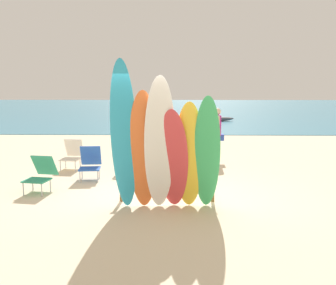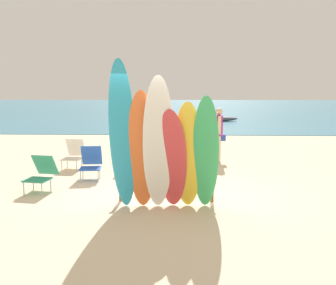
{
  "view_description": "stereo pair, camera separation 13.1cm",
  "coord_description": "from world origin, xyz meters",
  "px_view_note": "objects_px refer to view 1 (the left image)",
  "views": [
    {
      "loc": [
        0.17,
        -7.44,
        2.32
      ],
      "look_at": [
        0.0,
        1.05,
        1.04
      ],
      "focal_mm": 41.11,
      "sensor_mm": 36.0,
      "label": 1
    },
    {
      "loc": [
        0.3,
        -7.44,
        2.32
      ],
      "look_at": [
        0.0,
        1.05,
        1.04
      ],
      "focal_mm": 41.11,
      "sensor_mm": 36.0,
      "label": 2
    }
  ],
  "objects_px": {
    "surfboard_white_2": "(160,145)",
    "surfboard_yellow_4": "(189,156)",
    "surfboard_teal_0": "(124,138)",
    "surfboard_green_5": "(207,154)",
    "surfboard_rack": "(167,178)",
    "beachgoer_strolling": "(171,139)",
    "beachgoer_midbeach": "(217,130)",
    "beach_chair_red": "(90,162)",
    "beachgoer_near_rack": "(147,119)",
    "beachgoer_photographing": "(130,135)",
    "surfboard_red_3": "(173,160)",
    "distant_boat": "(200,119)",
    "beach_chair_striped": "(41,173)",
    "beach_chair_blue": "(72,153)",
    "surfboard_orange_1": "(143,151)"
  },
  "relations": [
    {
      "from": "surfboard_teal_0",
      "to": "beachgoer_near_rack",
      "type": "xyz_separation_m",
      "value": [
        -0.23,
        8.38,
        -0.41
      ]
    },
    {
      "from": "surfboard_rack",
      "to": "beachgoer_strolling",
      "type": "xyz_separation_m",
      "value": [
        0.04,
        2.75,
        0.39
      ]
    },
    {
      "from": "beachgoer_midbeach",
      "to": "beach_chair_red",
      "type": "distance_m",
      "value": 4.18
    },
    {
      "from": "beachgoer_photographing",
      "to": "beachgoer_near_rack",
      "type": "relative_size",
      "value": 0.9
    },
    {
      "from": "surfboard_yellow_4",
      "to": "beachgoer_photographing",
      "type": "bearing_deg",
      "value": 113.17
    },
    {
      "from": "beach_chair_striped",
      "to": "distant_boat",
      "type": "bearing_deg",
      "value": 83.63
    },
    {
      "from": "surfboard_yellow_4",
      "to": "beachgoer_photographing",
      "type": "height_order",
      "value": "surfboard_yellow_4"
    },
    {
      "from": "surfboard_white_2",
      "to": "beach_chair_red",
      "type": "xyz_separation_m",
      "value": [
        -1.82,
        2.49,
        -0.82
      ]
    },
    {
      "from": "surfboard_teal_0",
      "to": "beachgoer_near_rack",
      "type": "distance_m",
      "value": 8.4
    },
    {
      "from": "surfboard_white_2",
      "to": "distant_boat",
      "type": "distance_m",
      "value": 17.23
    },
    {
      "from": "surfboard_rack",
      "to": "surfboard_green_5",
      "type": "distance_m",
      "value": 1.13
    },
    {
      "from": "surfboard_red_3",
      "to": "surfboard_green_5",
      "type": "relative_size",
      "value": 0.89
    },
    {
      "from": "beachgoer_midbeach",
      "to": "beach_chair_red",
      "type": "relative_size",
      "value": 1.99
    },
    {
      "from": "beachgoer_midbeach",
      "to": "beachgoer_near_rack",
      "type": "xyz_separation_m",
      "value": [
        -2.41,
        3.47,
        0.04
      ]
    },
    {
      "from": "surfboard_teal_0",
      "to": "surfboard_green_5",
      "type": "distance_m",
      "value": 1.52
    },
    {
      "from": "surfboard_yellow_4",
      "to": "beachgoer_strolling",
      "type": "relative_size",
      "value": 1.42
    },
    {
      "from": "surfboard_green_5",
      "to": "beachgoer_midbeach",
      "type": "distance_m",
      "value": 4.9
    },
    {
      "from": "beachgoer_near_rack",
      "to": "beach_chair_striped",
      "type": "distance_m",
      "value": 7.27
    },
    {
      "from": "beachgoer_near_rack",
      "to": "beach_chair_red",
      "type": "height_order",
      "value": "beachgoer_near_rack"
    },
    {
      "from": "surfboard_green_5",
      "to": "distant_boat",
      "type": "distance_m",
      "value": 17.09
    },
    {
      "from": "beachgoer_midbeach",
      "to": "distant_boat",
      "type": "xyz_separation_m",
      "value": [
        0.24,
        12.2,
        -0.77
      ]
    },
    {
      "from": "beach_chair_striped",
      "to": "surfboard_yellow_4",
      "type": "bearing_deg",
      "value": -11.97
    },
    {
      "from": "surfboard_orange_1",
      "to": "surfboard_white_2",
      "type": "relative_size",
      "value": 0.9
    },
    {
      "from": "surfboard_teal_0",
      "to": "distant_boat",
      "type": "distance_m",
      "value": 17.32
    },
    {
      "from": "surfboard_white_2",
      "to": "beachgoer_photographing",
      "type": "xyz_separation_m",
      "value": [
        -1.03,
        4.21,
        -0.37
      ]
    },
    {
      "from": "distant_boat",
      "to": "beach_chair_striped",
      "type": "bearing_deg",
      "value": -105.72
    },
    {
      "from": "surfboard_green_5",
      "to": "beach_chair_blue",
      "type": "relative_size",
      "value": 2.75
    },
    {
      "from": "beachgoer_photographing",
      "to": "beach_chair_red",
      "type": "bearing_deg",
      "value": 4.67
    },
    {
      "from": "surfboard_red_3",
      "to": "beachgoer_strolling",
      "type": "height_order",
      "value": "surfboard_red_3"
    },
    {
      "from": "surfboard_yellow_4",
      "to": "surfboard_white_2",
      "type": "bearing_deg",
      "value": -166.32
    },
    {
      "from": "beachgoer_photographing",
      "to": "surfboard_red_3",
      "type": "bearing_deg",
      "value": 46.57
    },
    {
      "from": "surfboard_rack",
      "to": "beach_chair_blue",
      "type": "distance_m",
      "value": 4.04
    },
    {
      "from": "beachgoer_near_rack",
      "to": "distant_boat",
      "type": "xyz_separation_m",
      "value": [
        2.65,
        8.73,
        -0.8
      ]
    },
    {
      "from": "beachgoer_midbeach",
      "to": "surfboard_rack",
      "type": "bearing_deg",
      "value": -18.56
    },
    {
      "from": "surfboard_yellow_4",
      "to": "surfboard_rack",
      "type": "bearing_deg",
      "value": 129.13
    },
    {
      "from": "beachgoer_midbeach",
      "to": "beachgoer_photographing",
      "type": "bearing_deg",
      "value": -74.77
    },
    {
      "from": "beachgoer_strolling",
      "to": "beach_chair_blue",
      "type": "bearing_deg",
      "value": 163.83
    },
    {
      "from": "beachgoer_strolling",
      "to": "beachgoer_near_rack",
      "type": "bearing_deg",
      "value": 90.71
    },
    {
      "from": "surfboard_teal_0",
      "to": "surfboard_orange_1",
      "type": "height_order",
      "value": "surfboard_teal_0"
    },
    {
      "from": "beachgoer_midbeach",
      "to": "distant_boat",
      "type": "relative_size",
      "value": 0.35
    },
    {
      "from": "surfboard_yellow_4",
      "to": "beach_chair_red",
      "type": "distance_m",
      "value": 3.4
    },
    {
      "from": "surfboard_white_2",
      "to": "surfboard_yellow_4",
      "type": "relative_size",
      "value": 1.22
    },
    {
      "from": "surfboard_green_5",
      "to": "beachgoer_near_rack",
      "type": "relative_size",
      "value": 1.34
    },
    {
      "from": "surfboard_rack",
      "to": "surfboard_green_5",
      "type": "relative_size",
      "value": 0.87
    },
    {
      "from": "surfboard_red_3",
      "to": "beachgoer_photographing",
      "type": "xyz_separation_m",
      "value": [
        -1.27,
        4.11,
        -0.09
      ]
    },
    {
      "from": "surfboard_rack",
      "to": "beachgoer_near_rack",
      "type": "distance_m",
      "value": 7.79
    },
    {
      "from": "surfboard_yellow_4",
      "to": "beach_chair_blue",
      "type": "relative_size",
      "value": 2.59
    },
    {
      "from": "surfboard_teal_0",
      "to": "beach_chair_red",
      "type": "bearing_deg",
      "value": 114.99
    },
    {
      "from": "beachgoer_midbeach",
      "to": "beachgoer_strolling",
      "type": "height_order",
      "value": "beachgoer_midbeach"
    },
    {
      "from": "beach_chair_blue",
      "to": "beach_chair_striped",
      "type": "height_order",
      "value": "beach_chair_blue"
    }
  ]
}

